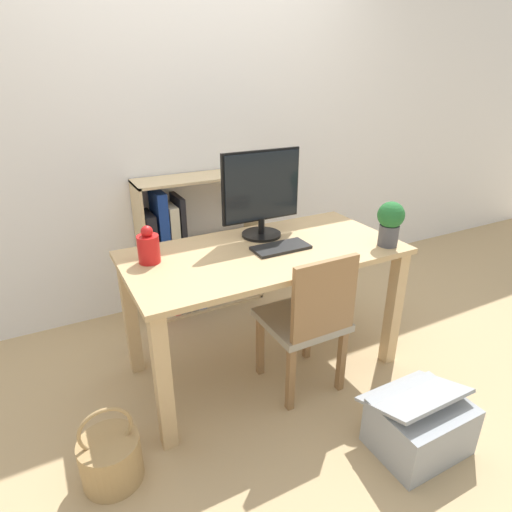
% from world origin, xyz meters
% --- Properties ---
extents(ground_plane, '(10.00, 10.00, 0.00)m').
position_xyz_m(ground_plane, '(0.00, 0.00, 0.00)').
color(ground_plane, tan).
extents(wall_back, '(8.00, 0.05, 2.60)m').
position_xyz_m(wall_back, '(0.00, 1.04, 1.30)').
color(wall_back, white).
rests_on(wall_back, ground_plane).
extents(desk, '(1.48, 0.74, 0.75)m').
position_xyz_m(desk, '(0.00, 0.00, 0.62)').
color(desk, tan).
rests_on(desk, ground_plane).
extents(monitor, '(0.47, 0.23, 0.49)m').
position_xyz_m(monitor, '(0.08, 0.20, 1.01)').
color(monitor, black).
rests_on(monitor, desk).
extents(keyboard, '(0.31, 0.15, 0.02)m').
position_xyz_m(keyboard, '(0.08, -0.03, 0.75)').
color(keyboard, black).
rests_on(keyboard, desk).
extents(vase, '(0.11, 0.11, 0.19)m').
position_xyz_m(vase, '(-0.58, 0.13, 0.83)').
color(vase, red).
rests_on(vase, desk).
extents(potted_plant, '(0.14, 0.14, 0.25)m').
position_xyz_m(potted_plant, '(0.62, -0.26, 0.89)').
color(potted_plant, '#4C4C51').
rests_on(potted_plant, desk).
extents(chair, '(0.40, 0.40, 0.82)m').
position_xyz_m(chair, '(0.10, -0.28, 0.45)').
color(chair, '#9E937F').
rests_on(chair, ground_plane).
extents(bookshelf, '(0.86, 0.28, 0.97)m').
position_xyz_m(bookshelf, '(-0.20, 0.86, 0.42)').
color(bookshelf, '#D8BC8C').
rests_on(bookshelf, ground_plane).
extents(basket, '(0.26, 0.26, 0.39)m').
position_xyz_m(basket, '(-0.95, -0.38, 0.11)').
color(basket, tan).
rests_on(basket, ground_plane).
extents(storage_box, '(0.42, 0.38, 0.32)m').
position_xyz_m(storage_box, '(0.34, -0.87, 0.13)').
color(storage_box, '#999EA3').
rests_on(storage_box, ground_plane).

